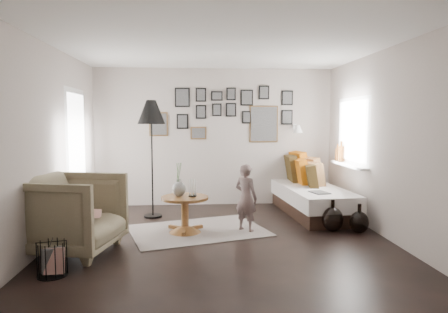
{
  "coord_description": "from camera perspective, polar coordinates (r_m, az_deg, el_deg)",
  "views": [
    {
      "loc": [
        -0.36,
        -5.21,
        1.62
      ],
      "look_at": [
        0.05,
        0.5,
        1.1
      ],
      "focal_mm": 32.0,
      "sensor_mm": 36.0,
      "label": 1
    }
  ],
  "objects": [
    {
      "name": "ground",
      "position": [
        5.47,
        -0.15,
        -12.04
      ],
      "size": [
        4.8,
        4.8,
        0.0
      ],
      "primitive_type": "plane",
      "color": "black",
      "rests_on": "ground"
    },
    {
      "name": "wall_back",
      "position": [
        7.63,
        -1.41,
        2.77
      ],
      "size": [
        4.5,
        0.0,
        4.5
      ],
      "primitive_type": "plane",
      "rotation": [
        1.57,
        0.0,
        0.0
      ],
      "color": "#AEA199",
      "rests_on": "ground"
    },
    {
      "name": "wall_front",
      "position": [
        2.85,
        3.2,
        -1.23
      ],
      "size": [
        4.5,
        0.0,
        4.5
      ],
      "primitive_type": "plane",
      "rotation": [
        -1.57,
        0.0,
        0.0
      ],
      "color": "#AEA199",
      "rests_on": "ground"
    },
    {
      "name": "wall_left",
      "position": [
        5.55,
        -24.0,
        1.44
      ],
      "size": [
        0.0,
        4.8,
        4.8
      ],
      "primitive_type": "plane",
      "rotation": [
        1.57,
        0.0,
        1.57
      ],
      "color": "#AEA199",
      "rests_on": "ground"
    },
    {
      "name": "wall_right",
      "position": [
        5.84,
        22.47,
        1.65
      ],
      "size": [
        0.0,
        4.8,
        4.8
      ],
      "primitive_type": "plane",
      "rotation": [
        1.57,
        0.0,
        -1.57
      ],
      "color": "#AEA199",
      "rests_on": "ground"
    },
    {
      "name": "ceiling",
      "position": [
        5.32,
        -0.15,
        15.81
      ],
      "size": [
        4.8,
        4.8,
        0.0
      ],
      "primitive_type": "plane",
      "rotation": [
        3.14,
        0.0,
        0.0
      ],
      "color": "white",
      "rests_on": "wall_back"
    },
    {
      "name": "door_left",
      "position": [
        6.7,
        -20.33,
        -0.02
      ],
      "size": [
        0.0,
        2.14,
        2.14
      ],
      "color": "white",
      "rests_on": "wall_left"
    },
    {
      "name": "window_right",
      "position": [
        7.06,
        16.95,
        -0.63
      ],
      "size": [
        0.15,
        1.32,
        1.3
      ],
      "color": "white",
      "rests_on": "wall_right"
    },
    {
      "name": "gallery_wall",
      "position": [
        7.62,
        0.76,
        6.1
      ],
      "size": [
        2.74,
        0.03,
        1.08
      ],
      "color": "brown",
      "rests_on": "wall_back"
    },
    {
      "name": "wall_sconce",
      "position": [
        7.59,
        10.48,
        3.91
      ],
      "size": [
        0.18,
        0.36,
        0.16
      ],
      "color": "white",
      "rests_on": "wall_back"
    },
    {
      "name": "rug",
      "position": [
        5.97,
        -3.73,
        -10.5
      ],
      "size": [
        2.21,
        1.84,
        0.01
      ],
      "primitive_type": "cube",
      "rotation": [
        0.0,
        0.0,
        0.3
      ],
      "color": "beige",
      "rests_on": "ground"
    },
    {
      "name": "pedestal_table",
      "position": [
        5.83,
        -5.61,
        -8.47
      ],
      "size": [
        0.68,
        0.68,
        0.53
      ],
      "rotation": [
        0.0,
        0.0,
        0.21
      ],
      "color": "brown",
      "rests_on": "ground"
    },
    {
      "name": "vase",
      "position": [
        5.76,
        -6.44,
        -4.22
      ],
      "size": [
        0.19,
        0.19,
        0.48
      ],
      "color": "black",
      "rests_on": "pedestal_table"
    },
    {
      "name": "candles",
      "position": [
        5.74,
        -4.54,
        -4.51
      ],
      "size": [
        0.12,
        0.12,
        0.25
      ],
      "color": "black",
      "rests_on": "pedestal_table"
    },
    {
      "name": "daybed",
      "position": [
        7.16,
        12.27,
        -5.29
      ],
      "size": [
        1.07,
        2.21,
        1.03
      ],
      "rotation": [
        0.0,
        0.0,
        0.08
      ],
      "color": "black",
      "rests_on": "ground"
    },
    {
      "name": "magazine_on_daybed",
      "position": [
        6.51,
        13.48,
        -5.01
      ],
      "size": [
        0.3,
        0.37,
        0.02
      ],
      "primitive_type": "cube",
      "rotation": [
        0.0,
        0.0,
        0.25
      ],
      "color": "black",
      "rests_on": "daybed"
    },
    {
      "name": "armchair",
      "position": [
        5.25,
        -20.79,
        -7.67
      ],
      "size": [
        1.26,
        1.24,
        0.97
      ],
      "primitive_type": "imported",
      "rotation": [
        0.0,
        0.0,
        1.35
      ],
      "color": "#6D6349",
      "rests_on": "ground"
    },
    {
      "name": "armchair_cushion",
      "position": [
        5.29,
        -20.31,
        -7.59
      ],
      "size": [
        0.54,
        0.55,
        0.2
      ],
      "primitive_type": "cube",
      "rotation": [
        -0.21,
        0.0,
        -0.26
      ],
      "color": "beige",
      "rests_on": "armchair"
    },
    {
      "name": "floor_lamp",
      "position": [
        6.7,
        -10.34,
        5.63
      ],
      "size": [
        0.46,
        0.46,
        1.95
      ],
      "rotation": [
        0.0,
        0.0,
        0.38
      ],
      "color": "black",
      "rests_on": "ground"
    },
    {
      "name": "magazine_basket",
      "position": [
        4.65,
        -23.34,
        -13.29
      ],
      "size": [
        0.35,
        0.35,
        0.36
      ],
      "rotation": [
        0.0,
        0.0,
        0.24
      ],
      "color": "black",
      "rests_on": "ground"
    },
    {
      "name": "demijohn_large",
      "position": [
        6.11,
        15.24,
        -8.63
      ],
      "size": [
        0.31,
        0.31,
        0.47
      ],
      "color": "black",
      "rests_on": "ground"
    },
    {
      "name": "demijohn_small",
      "position": [
        6.13,
        18.74,
        -8.87
      ],
      "size": [
        0.28,
        0.28,
        0.43
      ],
      "color": "black",
      "rests_on": "ground"
    },
    {
      "name": "child",
      "position": [
        5.85,
        3.15,
        -5.91
      ],
      "size": [
        0.43,
        0.42,
        0.99
      ],
      "primitive_type": "imported",
      "rotation": [
        0.0,
        0.0,
        2.43
      ],
      "color": "#655250",
      "rests_on": "ground"
    }
  ]
}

